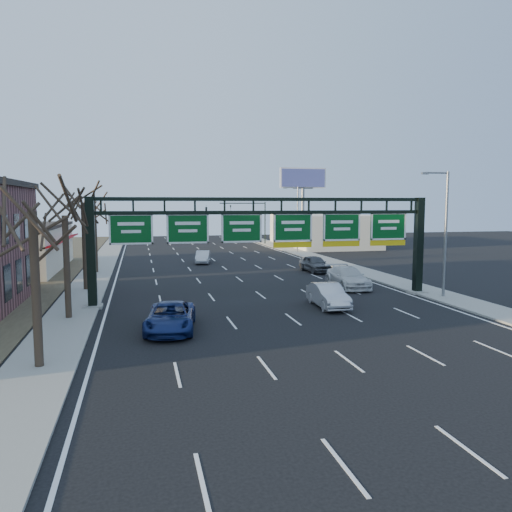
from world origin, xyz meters
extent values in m
plane|color=black|center=(0.00, 0.00, 0.00)|extent=(160.00, 160.00, 0.00)
cube|color=gray|center=(-12.80, 20.00, 0.06)|extent=(3.00, 120.00, 0.12)
cube|color=gray|center=(12.80, 20.00, 0.06)|extent=(3.00, 120.00, 0.12)
cube|color=white|center=(0.00, 20.00, 0.01)|extent=(21.60, 120.00, 0.01)
cube|color=black|center=(-11.70, 8.00, 3.60)|extent=(0.55, 0.55, 7.20)
cube|color=gray|center=(-11.70, 8.00, 0.10)|extent=(1.20, 1.20, 0.20)
cube|color=black|center=(11.70, 8.00, 3.60)|extent=(0.55, 0.55, 7.20)
cube|color=gray|center=(11.70, 8.00, 0.10)|extent=(1.20, 1.20, 0.20)
cube|color=black|center=(0.00, 8.00, 7.05)|extent=(23.40, 0.25, 0.25)
cube|color=black|center=(0.00, 8.00, 6.15)|extent=(23.40, 0.25, 0.25)
cube|color=#054616|center=(-9.17, 8.00, 5.10)|extent=(2.80, 0.10, 2.00)
cube|color=#054616|center=(-5.50, 8.00, 5.10)|extent=(2.80, 0.10, 2.00)
cube|color=#054616|center=(-1.83, 8.00, 5.10)|extent=(2.80, 0.10, 2.00)
cube|color=#054616|center=(1.83, 8.00, 5.10)|extent=(2.80, 0.10, 2.00)
cube|color=yellow|center=(1.83, 8.00, 3.88)|extent=(2.80, 0.10, 0.40)
cube|color=#054616|center=(5.50, 8.00, 5.10)|extent=(2.80, 0.10, 2.00)
cube|color=yellow|center=(5.50, 8.00, 3.88)|extent=(2.80, 0.10, 0.40)
cube|color=#054616|center=(9.17, 8.00, 5.10)|extent=(2.80, 0.10, 2.00)
cube|color=yellow|center=(9.17, 8.00, 3.88)|extent=(2.80, 0.10, 0.40)
cube|color=beige|center=(-21.50, 29.00, 2.20)|extent=(10.00, 18.00, 4.40)
cube|color=#332B26|center=(-21.50, 29.00, 4.55)|extent=(10.40, 18.40, 0.30)
cube|color=#AF1118|center=(-16.40, 29.00, 3.00)|extent=(1.20, 18.00, 0.40)
cube|color=beige|center=(20.00, 50.00, 2.50)|extent=(12.00, 20.00, 5.00)
cylinder|color=#32271B|center=(-12.80, -4.00, 3.35)|extent=(0.36, 0.36, 6.46)
cylinder|color=#32271B|center=(-12.80, 5.00, 3.16)|extent=(0.36, 0.36, 6.08)
cylinder|color=#32271B|center=(-12.80, 15.00, 3.54)|extent=(0.36, 0.36, 6.84)
cylinder|color=#32271B|center=(-12.80, 25.00, 3.35)|extent=(0.36, 0.36, 6.46)
cylinder|color=slate|center=(12.60, 6.00, 4.62)|extent=(0.20, 0.20, 9.00)
cylinder|color=slate|center=(11.70, 6.00, 9.02)|extent=(1.80, 0.12, 0.12)
cube|color=slate|center=(10.80, 6.00, 8.97)|extent=(0.50, 0.22, 0.15)
cylinder|color=slate|center=(12.60, 40.00, 4.62)|extent=(0.20, 0.20, 9.00)
cylinder|color=slate|center=(11.70, 40.00, 9.02)|extent=(1.80, 0.12, 0.12)
cube|color=slate|center=(10.80, 40.00, 8.97)|extent=(0.50, 0.22, 0.15)
cylinder|color=slate|center=(15.00, 45.00, 4.50)|extent=(0.50, 0.50, 9.00)
cube|color=slate|center=(15.00, 45.00, 9.00)|extent=(3.00, 0.30, 0.20)
cube|color=white|center=(15.00, 45.00, 10.50)|extent=(7.00, 0.30, 3.00)
cube|color=#5056A1|center=(15.00, 44.80, 10.50)|extent=(6.60, 0.05, 2.60)
cylinder|color=black|center=(11.80, 55.00, 3.50)|extent=(0.18, 0.18, 7.00)
cylinder|color=black|center=(8.00, 55.00, 6.80)|extent=(7.60, 0.14, 0.14)
imported|color=black|center=(6.00, 55.00, 6.00)|extent=(0.20, 0.20, 1.00)
imported|color=black|center=(2.00, 55.00, 6.00)|extent=(0.54, 0.54, 1.62)
imported|color=navy|center=(-7.15, 0.94, 0.75)|extent=(3.22, 5.67, 1.49)
imported|color=silver|center=(3.28, 4.80, 0.77)|extent=(1.78, 4.74, 1.54)
imported|color=silver|center=(7.65, 11.63, 0.83)|extent=(2.56, 5.80, 1.66)
imported|color=#45474B|center=(8.26, 21.01, 0.81)|extent=(2.18, 4.83, 1.61)
imported|color=silver|center=(-1.66, 30.80, 0.70)|extent=(2.25, 4.44, 1.40)
camera|label=1|loc=(-8.69, -25.42, 6.76)|focal=35.00mm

